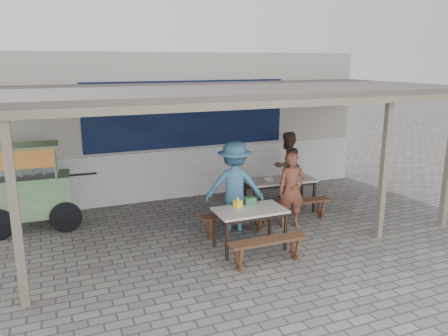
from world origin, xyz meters
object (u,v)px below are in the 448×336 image
condiment_bowl (269,179)px  vendor_cart (29,184)px  condiment_jar (291,175)px  bench_left_street (293,206)px  patron_wall_side (287,165)px  table_left (280,183)px  tissue_box (238,204)px  table_right (250,214)px  patron_right_table (235,186)px  bench_right_street (268,246)px  patron_street_side (292,190)px  donation_box (250,201)px  bench_right_wall (235,219)px  bench_left_wall (268,189)px

condiment_bowl → vendor_cart: bearing=168.8°
condiment_jar → bench_left_street: bearing=-116.8°
vendor_cart → patron_wall_side: bearing=1.7°
vendor_cart → bench_left_street: bearing=-15.3°
table_left → tissue_box: (-1.63, -1.36, 0.14)m
table_right → vendor_cart: bearing=145.7°
table_left → patron_right_table: bearing=-152.3°
bench_left_street → condiment_jar: 0.96m
bench_right_street → patron_right_table: bearing=85.9°
bench_left_street → condiment_bowl: bearing=113.0°
condiment_jar → table_left: bearing=-163.3°
patron_right_table → patron_street_side: bearing=-174.1°
bench_right_street → donation_box: bearing=83.2°
bench_right_wall → bench_left_wall: bearing=45.4°
table_left → tissue_box: 2.13m
table_left → condiment_bowl: 0.29m
table_left → patron_street_side: bearing=-100.4°
bench_left_wall → condiment_jar: (0.28, -0.56, 0.45)m
bench_left_street → donation_box: (-1.31, -0.65, 0.47)m
bench_right_street → condiment_bowl: bearing=62.3°
donation_box → bench_left_wall: bearing=54.3°
tissue_box → condiment_bowl: bearing=45.2°
table_right → tissue_box: tissue_box is taller
tissue_box → bench_right_wall: bearing=72.3°
tissue_box → table_right: bearing=-52.2°
condiment_jar → condiment_bowl: size_ratio=0.44×
bench_right_wall → patron_street_side: bearing=-1.4°
bench_right_wall → tissue_box: bearing=-107.2°
bench_left_wall → table_right: table_right is taller
bench_left_street → patron_wall_side: bearing=68.8°
tissue_box → bench_left_wall: bearing=50.1°
bench_right_wall → condiment_bowl: (1.20, 0.87, 0.44)m
patron_street_side → bench_right_wall: bearing=-165.0°
bench_left_wall → bench_right_street: bearing=-113.3°
tissue_box → condiment_jar: size_ratio=1.42×
bench_left_street → bench_right_wall: (-1.42, -0.20, -0.01)m
vendor_cart → tissue_box: (3.46, -2.32, -0.13)m
patron_wall_side → patron_street_side: bearing=45.2°
bench_left_street → tissue_box: tissue_box is taller
donation_box → bench_left_street: bearing=26.4°
donation_box → condiment_jar: donation_box is taller
patron_right_table → bench_left_street: bearing=-161.4°
patron_right_table → tissue_box: (-0.28, -0.78, -0.08)m
vendor_cart → condiment_bowl: bearing=-8.6°
vendor_cart → patron_right_table: bearing=-19.7°
table_left → vendor_cart: (-5.09, 0.96, 0.27)m
bench_left_street → bench_left_wall: size_ratio=1.00×
bench_left_street → condiment_bowl: 0.83m
table_right → bench_right_wall: bearing=90.0°
patron_right_table → condiment_bowl: bearing=-129.1°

